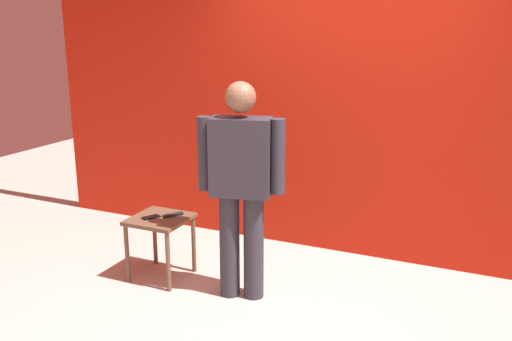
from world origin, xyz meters
name	(u,v)px	position (x,y,z in m)	size (l,w,h in m)	color
ground_plane	(287,325)	(0.00, 0.00, 0.00)	(12.00, 12.00, 0.00)	#B7B2A8
back_wall_red	(352,74)	(0.00, 1.48, 1.63)	(6.26, 0.12, 3.26)	red
standing_person	(241,181)	(-0.49, 0.27, 0.93)	(0.66, 0.32, 1.66)	#2D2D38
side_table	(160,228)	(-1.24, 0.29, 0.43)	(0.45, 0.45, 0.52)	brown
cell_phone	(151,217)	(-1.30, 0.26, 0.53)	(0.07, 0.14, 0.01)	black
tv_remote	(173,215)	(-1.16, 0.37, 0.53)	(0.04, 0.17, 0.02)	black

